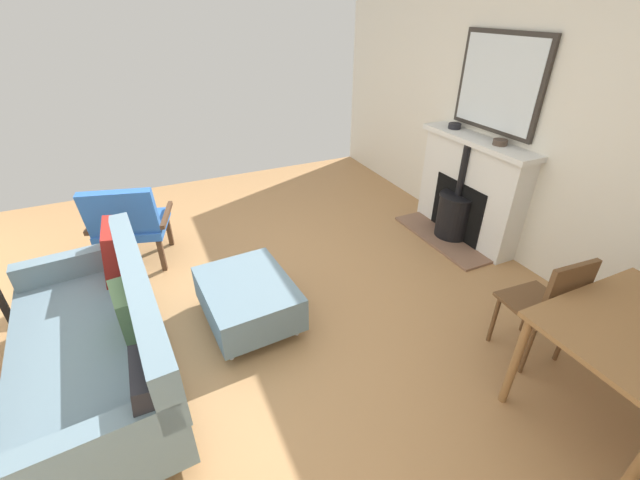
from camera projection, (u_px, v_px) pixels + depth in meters
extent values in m
cube|color=#A87A4C|center=(234.00, 307.00, 3.41)|extent=(5.55, 5.90, 0.01)
cube|color=silver|center=(512.00, 116.00, 3.74)|extent=(0.12, 5.90, 2.61)
cube|color=brown|center=(440.00, 239.00, 4.35)|extent=(0.34, 1.19, 0.03)
cube|color=silver|center=(469.00, 191.00, 4.20)|extent=(0.24, 1.26, 1.03)
cube|color=black|center=(458.00, 209.00, 4.26)|extent=(0.06, 0.71, 0.60)
cylinder|color=black|center=(454.00, 216.00, 4.28)|extent=(0.36, 0.36, 0.45)
cylinder|color=black|center=(458.00, 196.00, 4.16)|extent=(0.38, 0.38, 0.02)
cylinder|color=black|center=(463.00, 171.00, 4.02)|extent=(0.07, 0.07, 0.53)
cube|color=silver|center=(478.00, 141.00, 3.92)|extent=(0.29, 1.34, 0.05)
cube|color=#2D2823|center=(499.00, 83.00, 3.69)|extent=(0.04, 0.97, 0.87)
cube|color=silver|center=(497.00, 83.00, 3.69)|extent=(0.01, 0.89, 0.79)
cylinder|color=black|center=(455.00, 126.00, 4.19)|extent=(0.13, 0.13, 0.05)
torus|color=black|center=(455.00, 124.00, 4.18)|extent=(0.13, 0.13, 0.01)
cylinder|color=#47382D|center=(500.00, 142.00, 3.71)|extent=(0.13, 0.13, 0.05)
torus|color=#47382D|center=(501.00, 140.00, 3.70)|extent=(0.13, 0.13, 0.01)
cylinder|color=#B2B2B7|center=(44.00, 329.00, 3.10)|extent=(0.04, 0.04, 0.10)
cylinder|color=#B2B2B7|center=(139.00, 301.00, 3.39)|extent=(0.04, 0.04, 0.10)
cylinder|color=#B2B2B7|center=(180.00, 454.00, 2.24)|extent=(0.04, 0.04, 0.10)
cube|color=slate|center=(93.00, 360.00, 2.57)|extent=(1.00, 1.86, 0.31)
cube|color=slate|center=(141.00, 298.00, 2.54)|extent=(0.28, 1.80, 0.40)
cube|color=slate|center=(76.00, 264.00, 3.06)|extent=(0.82, 0.18, 0.18)
cube|color=slate|center=(89.00, 445.00, 1.81)|extent=(0.82, 0.18, 0.18)
cube|color=maroon|center=(113.00, 252.00, 3.03)|extent=(0.18, 0.42, 0.43)
cube|color=#4C6B47|center=(127.00, 312.00, 2.50)|extent=(0.15, 0.34, 0.33)
cube|color=black|center=(144.00, 392.00, 1.99)|extent=(0.15, 0.33, 0.34)
cylinder|color=#B2B2B7|center=(207.00, 302.00, 3.38)|extent=(0.03, 0.03, 0.09)
cylinder|color=#B2B2B7|center=(231.00, 354.00, 2.88)|extent=(0.03, 0.03, 0.09)
cylinder|color=#B2B2B7|center=(265.00, 284.00, 3.60)|extent=(0.03, 0.03, 0.09)
cylinder|color=#B2B2B7|center=(297.00, 330.00, 3.10)|extent=(0.03, 0.03, 0.09)
cube|color=slate|center=(248.00, 298.00, 3.14)|extent=(0.70, 0.87, 0.28)
cube|color=#4C3321|center=(169.00, 230.00, 4.18)|extent=(0.05, 0.05, 0.36)
cube|color=#4C3321|center=(117.00, 234.00, 4.11)|extent=(0.05, 0.05, 0.36)
cube|color=#4C3321|center=(162.00, 254.00, 3.78)|extent=(0.05, 0.05, 0.36)
cube|color=#4C3321|center=(104.00, 259.00, 3.70)|extent=(0.05, 0.05, 0.36)
cube|color=#2D60B2|center=(134.00, 226.00, 3.84)|extent=(0.72, 0.69, 0.08)
cube|color=#2D60B2|center=(120.00, 213.00, 3.50)|extent=(0.62, 0.30, 0.44)
cube|color=#4C3321|center=(167.00, 215.00, 3.84)|extent=(0.17, 0.52, 0.04)
cube|color=#4C3321|center=(95.00, 220.00, 3.75)|extent=(0.17, 0.52, 0.04)
cube|color=black|center=(2.00, 303.00, 2.89)|extent=(0.04, 0.04, 0.72)
cylinder|color=olive|center=(614.00, 318.00, 2.76)|extent=(0.05, 0.05, 0.70)
cylinder|color=olive|center=(515.00, 362.00, 2.43)|extent=(0.05, 0.05, 0.70)
cylinder|color=olive|center=(637.00, 469.00, 1.88)|extent=(0.05, 0.05, 0.70)
cylinder|color=brown|center=(528.00, 309.00, 3.05)|extent=(0.03, 0.03, 0.43)
cylinder|color=brown|center=(494.00, 319.00, 2.96)|extent=(0.03, 0.03, 0.43)
cylinder|color=brown|center=(563.00, 337.00, 2.80)|extent=(0.03, 0.03, 0.43)
cylinder|color=brown|center=(527.00, 349.00, 2.70)|extent=(0.03, 0.03, 0.43)
cube|color=brown|center=(536.00, 304.00, 2.76)|extent=(0.43, 0.43, 0.02)
cube|color=brown|center=(567.00, 293.00, 2.51)|extent=(0.36, 0.06, 0.42)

